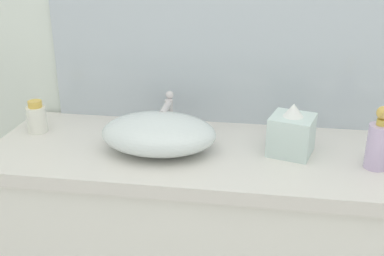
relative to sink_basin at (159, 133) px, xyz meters
name	(u,v)px	position (x,y,z in m)	size (l,w,h in m)	color
sink_basin	(159,133)	(0.00, 0.00, 0.00)	(0.36, 0.27, 0.11)	silver
faucet	(168,110)	(0.00, 0.14, 0.03)	(0.03, 0.14, 0.14)	silver
soap_dispenser	(378,143)	(0.65, -0.02, 0.02)	(0.07, 0.07, 0.19)	silver
lotion_bottle	(37,118)	(-0.45, 0.09, -0.01)	(0.07, 0.07, 0.11)	white
tissue_box	(292,133)	(0.41, 0.04, 0.01)	(0.16, 0.16, 0.16)	silver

